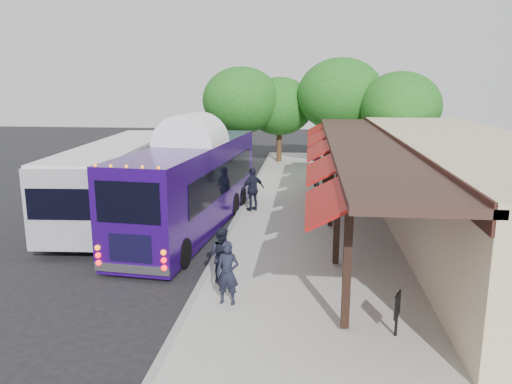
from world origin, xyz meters
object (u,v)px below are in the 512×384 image
at_px(ped_a, 228,273).
at_px(sign_board, 397,307).
at_px(ped_d, 317,171).
at_px(ped_b, 222,255).
at_px(ped_c, 253,189).
at_px(coach_bus, 192,180).
at_px(city_bus, 120,176).

xyz_separation_m(ped_a, sign_board, (3.88, -1.21, -0.13)).
xyz_separation_m(ped_d, sign_board, (1.46, -15.66, -0.13)).
bearing_deg(ped_d, ped_b, 109.32).
bearing_deg(ped_c, coach_bus, 8.97).
distance_m(city_bus, ped_b, 8.95).
height_order(coach_bus, ped_b, coach_bus).
relative_size(coach_bus, ped_b, 7.18).
relative_size(city_bus, ped_c, 6.19).
bearing_deg(ped_d, sign_board, 126.73).
height_order(ped_b, sign_board, ped_b).
bearing_deg(ped_b, ped_c, -70.09).
bearing_deg(city_bus, ped_d, 32.68).
relative_size(ped_b, sign_board, 1.57).
bearing_deg(sign_board, ped_d, 118.19).
xyz_separation_m(ped_b, ped_d, (2.80, 13.09, 0.03)).
height_order(coach_bus, sign_board, coach_bus).
relative_size(coach_bus, ped_c, 5.99).
relative_size(coach_bus, ped_a, 6.93).
distance_m(ped_b, ped_c, 7.78).
xyz_separation_m(ped_a, ped_d, (2.41, 14.44, 0.00)).
bearing_deg(ped_b, city_bus, -31.88).
bearing_deg(ped_b, ped_d, -82.16).
distance_m(coach_bus, ped_d, 9.09).
height_order(ped_a, ped_d, same).
bearing_deg(ped_b, coach_bus, -49.52).
distance_m(coach_bus, ped_b, 5.91).
distance_m(coach_bus, ped_a, 7.30).
distance_m(ped_d, sign_board, 15.73).
distance_m(coach_bus, city_bus, 3.80).
xyz_separation_m(coach_bus, sign_board, (6.31, -8.03, -1.06)).
bearing_deg(sign_board, coach_bus, 151.02).
xyz_separation_m(city_bus, ped_d, (8.32, 6.08, -0.73)).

